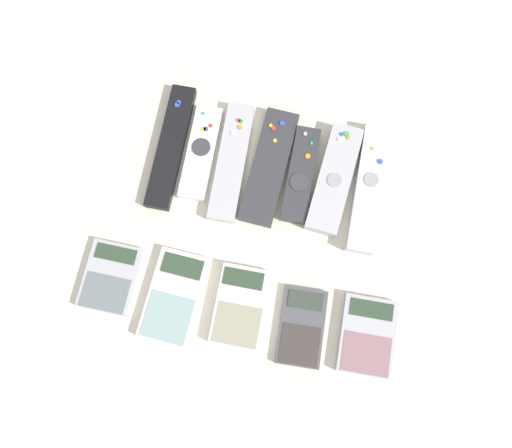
% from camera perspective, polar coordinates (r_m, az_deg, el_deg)
% --- Properties ---
extents(ground_plane, '(3.00, 3.00, 0.00)m').
position_cam_1_polar(ground_plane, '(0.81, -0.57, -2.73)').
color(ground_plane, beige).
extents(remote_0, '(0.05, 0.22, 0.02)m').
position_cam_1_polar(remote_0, '(0.86, -9.69, 8.72)').
color(remote_0, black).
rests_on(remote_0, ground_plane).
extents(remote_1, '(0.05, 0.17, 0.02)m').
position_cam_1_polar(remote_1, '(0.85, -6.32, 8.11)').
color(remote_1, white).
rests_on(remote_1, ground_plane).
extents(remote_2, '(0.06, 0.21, 0.02)m').
position_cam_1_polar(remote_2, '(0.84, -2.81, 7.11)').
color(remote_2, '#B7B7BC').
rests_on(remote_2, ground_plane).
extents(remote_3, '(0.06, 0.20, 0.02)m').
position_cam_1_polar(remote_3, '(0.84, 1.29, 6.62)').
color(remote_3, '#333338').
rests_on(remote_3, ground_plane).
extents(remote_4, '(0.05, 0.16, 0.02)m').
position_cam_1_polar(remote_4, '(0.84, 5.11, 5.64)').
color(remote_4, '#333338').
rests_on(remote_4, ground_plane).
extents(remote_5, '(0.07, 0.19, 0.03)m').
position_cam_1_polar(remote_5, '(0.84, 8.94, 5.11)').
color(remote_5, '#B7B7BC').
rests_on(remote_5, ground_plane).
extents(remote_6, '(0.05, 0.22, 0.03)m').
position_cam_1_polar(remote_6, '(0.84, 12.75, 4.05)').
color(remote_6, silver).
rests_on(remote_6, ground_plane).
extents(calculator_0, '(0.08, 0.11, 0.01)m').
position_cam_1_polar(calculator_0, '(0.83, -16.28, -5.87)').
color(calculator_0, '#B2B2B7').
rests_on(calculator_0, ground_plane).
extents(calculator_1, '(0.09, 0.15, 0.02)m').
position_cam_1_polar(calculator_1, '(0.81, -9.31, -8.22)').
color(calculator_1, silver).
rests_on(calculator_1, ground_plane).
extents(calculator_2, '(0.08, 0.13, 0.02)m').
position_cam_1_polar(calculator_2, '(0.79, -1.74, -9.41)').
color(calculator_2, silver).
rests_on(calculator_2, ground_plane).
extents(calculator_3, '(0.08, 0.12, 0.01)m').
position_cam_1_polar(calculator_3, '(0.80, 5.25, -11.62)').
color(calculator_3, '#4C4C51').
rests_on(calculator_3, ground_plane).
extents(calculator_4, '(0.09, 0.12, 0.02)m').
position_cam_1_polar(calculator_4, '(0.81, 12.61, -12.36)').
color(calculator_4, '#B2B2B7').
rests_on(calculator_4, ground_plane).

